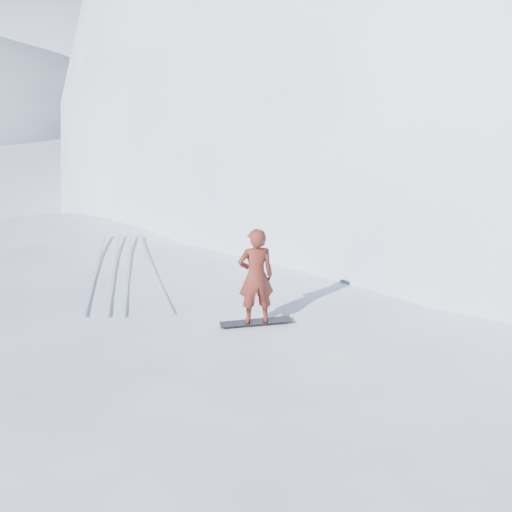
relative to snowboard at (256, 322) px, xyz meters
The scene contains 8 objects.
ground 4.05m from the snowboard, 163.98° to the right, with size 400.00×400.00×0.00m, color white.
near_ridge 3.84m from the snowboard, 135.35° to the left, with size 36.00×28.00×4.80m, color white.
peak_shoulder 20.44m from the snowboard, 70.21° to the left, with size 28.00×24.00×18.00m, color white.
far_ridge_c 117.34m from the snowboard, 111.57° to the left, with size 140.00×90.00×36.00m, color white.
wind_bumps 4.57m from the snowboard, 161.67° to the left, with size 16.00×14.40×1.00m.
snowboard is the anchor object (origin of this frame).
snowboarder 1.01m from the snowboard, ahead, with size 0.73×0.48×1.99m, color maroon.
board_tracks 4.72m from the snowboard, 137.02° to the left, with size 2.96×5.92×0.04m.
Camera 1 is at (3.15, -9.70, 7.58)m, focal length 40.00 mm.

